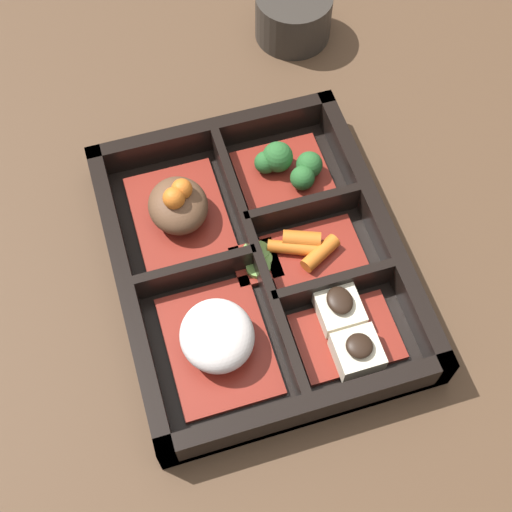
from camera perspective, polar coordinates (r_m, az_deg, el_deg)
name	(u,v)px	position (r m, az deg, el deg)	size (l,w,h in m)	color
ground_plane	(256,270)	(0.63, 0.00, -1.10)	(3.00, 3.00, 0.00)	#4C3523
bento_base	(256,267)	(0.63, 0.00, -0.89)	(0.29, 0.24, 0.01)	black
bento_rim	(259,259)	(0.61, 0.21, -0.23)	(0.29, 0.24, 0.04)	black
bowl_rice	(217,338)	(0.57, -3.11, -6.58)	(0.11, 0.08, 0.04)	maroon
bowl_stew	(179,208)	(0.63, -6.21, 3.84)	(0.11, 0.08, 0.05)	maroon
bowl_tofu	(348,331)	(0.59, 7.33, -6.00)	(0.08, 0.08, 0.03)	maroon
bowl_carrots	(310,251)	(0.62, 4.37, 0.39)	(0.06, 0.08, 0.02)	maroon
bowl_greens	(287,168)	(0.66, 2.47, 7.05)	(0.08, 0.08, 0.03)	maroon
bowl_pickles	(256,259)	(0.62, 0.03, -0.28)	(0.04, 0.04, 0.01)	maroon
tea_cup	(293,14)	(0.79, 3.00, 18.74)	(0.08, 0.08, 0.05)	#2D2823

